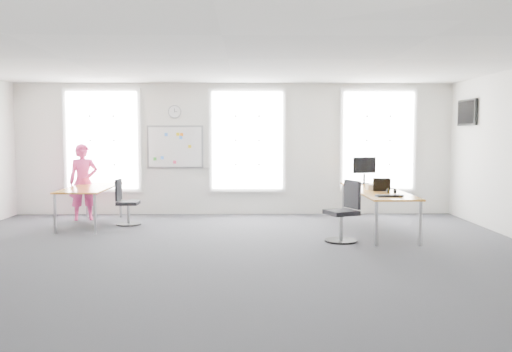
{
  "coord_description": "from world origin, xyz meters",
  "views": [
    {
      "loc": [
        0.29,
        -8.42,
        1.85
      ],
      "look_at": [
        0.45,
        1.2,
        1.1
      ],
      "focal_mm": 38.0,
      "sensor_mm": 36.0,
      "label": 1
    }
  ],
  "objects_px": {
    "desk_right": "(377,192)",
    "person": "(83,182)",
    "chair_left": "(126,205)",
    "keyboard": "(388,196)",
    "headphones": "(391,191)",
    "desk_left": "(90,190)",
    "chair_right": "(344,215)",
    "monitor": "(364,168)"
  },
  "relations": [
    {
      "from": "desk_right",
      "to": "person",
      "type": "bearing_deg",
      "value": 167.77
    },
    {
      "from": "chair_left",
      "to": "keyboard",
      "type": "bearing_deg",
      "value": -109.23
    },
    {
      "from": "person",
      "to": "desk_right",
      "type": "bearing_deg",
      "value": -30.23
    },
    {
      "from": "chair_left",
      "to": "headphones",
      "type": "relative_size",
      "value": 5.77
    },
    {
      "from": "desk_right",
      "to": "desk_left",
      "type": "height_order",
      "value": "desk_left"
    },
    {
      "from": "desk_right",
      "to": "person",
      "type": "xyz_separation_m",
      "value": [
        -6.01,
        1.3,
        0.09
      ]
    },
    {
      "from": "chair_right",
      "to": "headphones",
      "type": "height_order",
      "value": "chair_right"
    },
    {
      "from": "chair_left",
      "to": "headphones",
      "type": "distance_m",
      "value": 5.26
    },
    {
      "from": "chair_right",
      "to": "chair_left",
      "type": "height_order",
      "value": "chair_right"
    },
    {
      "from": "chair_right",
      "to": "desk_left",
      "type": "bearing_deg",
      "value": -131.94
    },
    {
      "from": "chair_left",
      "to": "keyboard",
      "type": "relative_size",
      "value": 2.13
    },
    {
      "from": "person",
      "to": "monitor",
      "type": "xyz_separation_m",
      "value": [
        6.03,
        -0.12,
        0.31
      ]
    },
    {
      "from": "desk_right",
      "to": "monitor",
      "type": "relative_size",
      "value": 5.52
    },
    {
      "from": "monitor",
      "to": "chair_right",
      "type": "bearing_deg",
      "value": -124.75
    },
    {
      "from": "headphones",
      "to": "desk_right",
      "type": "bearing_deg",
      "value": 81.31
    },
    {
      "from": "desk_left",
      "to": "monitor",
      "type": "height_order",
      "value": "monitor"
    },
    {
      "from": "desk_right",
      "to": "keyboard",
      "type": "xyz_separation_m",
      "value": [
        -0.07,
        -1.15,
        0.06
      ]
    },
    {
      "from": "keyboard",
      "to": "headphones",
      "type": "height_order",
      "value": "headphones"
    },
    {
      "from": "chair_right",
      "to": "person",
      "type": "distance_m",
      "value": 5.74
    },
    {
      "from": "desk_right",
      "to": "chair_right",
      "type": "distance_m",
      "value": 1.42
    },
    {
      "from": "desk_left",
      "to": "chair_right",
      "type": "height_order",
      "value": "chair_right"
    },
    {
      "from": "desk_right",
      "to": "desk_left",
      "type": "distance_m",
      "value": 5.71
    },
    {
      "from": "keyboard",
      "to": "chair_left",
      "type": "bearing_deg",
      "value": 152.03
    },
    {
      "from": "desk_left",
      "to": "monitor",
      "type": "xyz_separation_m",
      "value": [
        5.69,
        0.56,
        0.41
      ]
    },
    {
      "from": "monitor",
      "to": "desk_left",
      "type": "bearing_deg",
      "value": 170.77
    },
    {
      "from": "chair_left",
      "to": "monitor",
      "type": "relative_size",
      "value": 1.61
    },
    {
      "from": "chair_right",
      "to": "headphones",
      "type": "xyz_separation_m",
      "value": [
        0.94,
        0.52,
        0.36
      ]
    },
    {
      "from": "person",
      "to": "keyboard",
      "type": "xyz_separation_m",
      "value": [
        5.94,
        -2.45,
        -0.03
      ]
    },
    {
      "from": "desk_right",
      "to": "chair_left",
      "type": "bearing_deg",
      "value": 172.66
    },
    {
      "from": "desk_right",
      "to": "chair_right",
      "type": "relative_size",
      "value": 3.03
    },
    {
      "from": "monitor",
      "to": "chair_left",
      "type": "bearing_deg",
      "value": 171.44
    },
    {
      "from": "person",
      "to": "monitor",
      "type": "distance_m",
      "value": 6.04
    },
    {
      "from": "desk_right",
      "to": "headphones",
      "type": "distance_m",
      "value": 0.63
    },
    {
      "from": "keyboard",
      "to": "headphones",
      "type": "xyz_separation_m",
      "value": [
        0.19,
        0.54,
        0.03
      ]
    },
    {
      "from": "headphones",
      "to": "chair_left",
      "type": "bearing_deg",
      "value": 146.42
    },
    {
      "from": "chair_right",
      "to": "person",
      "type": "relative_size",
      "value": 0.64
    },
    {
      "from": "keyboard",
      "to": "desk_left",
      "type": "bearing_deg",
      "value": 154.48
    },
    {
      "from": "chair_right",
      "to": "headphones",
      "type": "relative_size",
      "value": 6.51
    },
    {
      "from": "desk_left",
      "to": "keyboard",
      "type": "bearing_deg",
      "value": -17.66
    },
    {
      "from": "headphones",
      "to": "monitor",
      "type": "xyz_separation_m",
      "value": [
        -0.1,
        1.79,
        0.3
      ]
    },
    {
      "from": "monitor",
      "to": "desk_right",
      "type": "bearing_deg",
      "value": -105.62
    },
    {
      "from": "person",
      "to": "headphones",
      "type": "height_order",
      "value": "person"
    }
  ]
}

